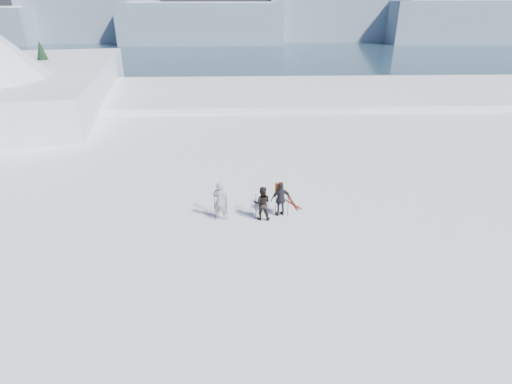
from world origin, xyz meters
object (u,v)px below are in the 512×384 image
skier_dark (262,203)px  skier_pack (281,199)px  skier_grey (220,201)px  skis_loose (291,202)px

skier_dark → skier_pack: size_ratio=0.97×
skier_grey → skier_dark: (1.80, -0.09, -0.10)m
skier_pack → skis_loose: skier_pack is taller
skier_pack → skis_loose: bearing=-130.9°
skier_grey → skis_loose: size_ratio=1.03×
skier_pack → skier_grey: bearing=-9.3°
skier_dark → skis_loose: (1.45, 1.53, -0.75)m
skier_grey → skier_dark: bearing=-171.2°
skier_dark → skier_grey: bearing=3.9°
skier_grey → skier_pack: (2.64, 0.23, -0.08)m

